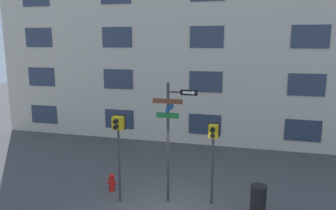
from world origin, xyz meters
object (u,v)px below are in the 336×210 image
fire_hydrant (112,182)px  trash_bin (258,201)px  street_sign_pole (170,131)px  pedestrian_signal_left (118,134)px  pedestrian_signal_right (213,142)px

fire_hydrant → trash_bin: 5.19m
street_sign_pole → pedestrian_signal_left: size_ratio=1.37×
street_sign_pole → fire_hydrant: 3.16m
street_sign_pole → fire_hydrant: (-2.27, 0.25, -2.18)m
street_sign_pole → trash_bin: bearing=-5.8°
pedestrian_signal_left → fire_hydrant: (-0.61, 0.68, -2.06)m
pedestrian_signal_left → pedestrian_signal_right: pedestrian_signal_left is taller
street_sign_pole → trash_bin: (2.89, -0.29, -1.99)m
street_sign_pole → fire_hydrant: size_ratio=6.16×
street_sign_pole → trash_bin: size_ratio=4.02×
street_sign_pole → pedestrian_signal_left: street_sign_pole is taller
pedestrian_signal_right → trash_bin: pedestrian_signal_right is taller
fire_hydrant → trash_bin: (5.16, -0.54, 0.19)m
street_sign_pole → fire_hydrant: bearing=173.8°
fire_hydrant → trash_bin: size_ratio=0.65×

